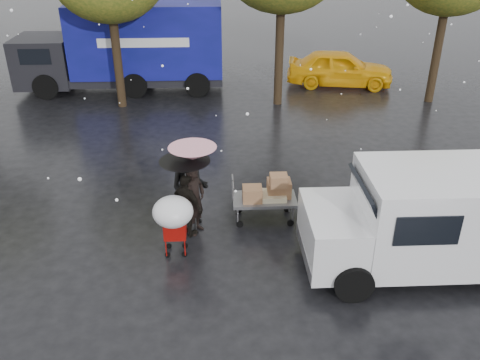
{
  "coord_description": "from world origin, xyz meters",
  "views": [
    {
      "loc": [
        0.14,
        -8.86,
        6.54
      ],
      "look_at": [
        0.61,
        1.0,
        1.37
      ],
      "focal_mm": 38.0,
      "sensor_mm": 36.0,
      "label": 1
    }
  ],
  "objects_px": {
    "white_van": "(436,219)",
    "blue_truck": "(127,47)",
    "vendor_cart": "(268,193)",
    "person_black": "(187,206)",
    "shopping_cart": "(173,215)",
    "yellow_taxi": "(340,68)",
    "person_pink": "(195,200)"
  },
  "relations": [
    {
      "from": "white_van",
      "to": "blue_truck",
      "type": "relative_size",
      "value": 0.59
    },
    {
      "from": "vendor_cart",
      "to": "blue_truck",
      "type": "bearing_deg",
      "value": 114.16
    },
    {
      "from": "person_black",
      "to": "white_van",
      "type": "bearing_deg",
      "value": -152.25
    },
    {
      "from": "shopping_cart",
      "to": "yellow_taxi",
      "type": "height_order",
      "value": "yellow_taxi"
    },
    {
      "from": "vendor_cart",
      "to": "blue_truck",
      "type": "xyz_separation_m",
      "value": [
        -4.76,
        10.6,
        1.03
      ]
    },
    {
      "from": "blue_truck",
      "to": "yellow_taxi",
      "type": "relative_size",
      "value": 1.88
    },
    {
      "from": "shopping_cart",
      "to": "yellow_taxi",
      "type": "distance_m",
      "value": 13.63
    },
    {
      "from": "person_pink",
      "to": "blue_truck",
      "type": "bearing_deg",
      "value": 43.64
    },
    {
      "from": "person_pink",
      "to": "person_black",
      "type": "xyz_separation_m",
      "value": [
        -0.17,
        -0.12,
        -0.09
      ]
    },
    {
      "from": "vendor_cart",
      "to": "shopping_cart",
      "type": "bearing_deg",
      "value": -146.04
    },
    {
      "from": "white_van",
      "to": "blue_truck",
      "type": "bearing_deg",
      "value": 122.16
    },
    {
      "from": "blue_truck",
      "to": "person_pink",
      "type": "bearing_deg",
      "value": -74.57
    },
    {
      "from": "white_van",
      "to": "yellow_taxi",
      "type": "distance_m",
      "value": 12.73
    },
    {
      "from": "person_pink",
      "to": "vendor_cart",
      "type": "distance_m",
      "value": 1.77
    },
    {
      "from": "blue_truck",
      "to": "yellow_taxi",
      "type": "bearing_deg",
      "value": 0.69
    },
    {
      "from": "person_pink",
      "to": "yellow_taxi",
      "type": "bearing_deg",
      "value": 0.73
    },
    {
      "from": "person_pink",
      "to": "shopping_cart",
      "type": "height_order",
      "value": "person_pink"
    },
    {
      "from": "vendor_cart",
      "to": "yellow_taxi",
      "type": "bearing_deg",
      "value": 69.04
    },
    {
      "from": "person_pink",
      "to": "white_van",
      "type": "relative_size",
      "value": 0.35
    },
    {
      "from": "person_black",
      "to": "shopping_cart",
      "type": "bearing_deg",
      "value": 118.06
    },
    {
      "from": "blue_truck",
      "to": "shopping_cart",
      "type": "bearing_deg",
      "value": -77.58
    },
    {
      "from": "person_pink",
      "to": "blue_truck",
      "type": "xyz_separation_m",
      "value": [
        -3.05,
        11.06,
        0.91
      ]
    },
    {
      "from": "blue_truck",
      "to": "yellow_taxi",
      "type": "xyz_separation_m",
      "value": [
        8.86,
        0.11,
        -1.0
      ]
    },
    {
      "from": "person_black",
      "to": "vendor_cart",
      "type": "distance_m",
      "value": 1.96
    },
    {
      "from": "person_black",
      "to": "blue_truck",
      "type": "bearing_deg",
      "value": -32.13
    },
    {
      "from": "vendor_cart",
      "to": "yellow_taxi",
      "type": "height_order",
      "value": "yellow_taxi"
    },
    {
      "from": "white_van",
      "to": "vendor_cart",
      "type": "bearing_deg",
      "value": 147.88
    },
    {
      "from": "person_pink",
      "to": "vendor_cart",
      "type": "relative_size",
      "value": 1.12
    },
    {
      "from": "shopping_cart",
      "to": "blue_truck",
      "type": "height_order",
      "value": "blue_truck"
    },
    {
      "from": "white_van",
      "to": "blue_truck",
      "type": "height_order",
      "value": "blue_truck"
    },
    {
      "from": "vendor_cart",
      "to": "yellow_taxi",
      "type": "xyz_separation_m",
      "value": [
        4.1,
        10.71,
        0.03
      ]
    },
    {
      "from": "person_pink",
      "to": "white_van",
      "type": "bearing_deg",
      "value": -79.24
    }
  ]
}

